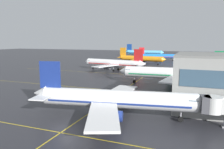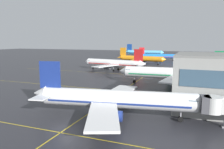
{
  "view_description": "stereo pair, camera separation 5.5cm",
  "coord_description": "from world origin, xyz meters",
  "px_view_note": "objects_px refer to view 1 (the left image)",
  "views": [
    {
      "loc": [
        20.94,
        -31.69,
        15.61
      ],
      "look_at": [
        -5.47,
        36.48,
        4.15
      ],
      "focal_mm": 34.91,
      "sensor_mm": 36.0,
      "label": 1
    },
    {
      "loc": [
        21.0,
        -31.67,
        15.61
      ],
      "look_at": [
        -5.47,
        36.48,
        4.15
      ],
      "focal_mm": 34.91,
      "sensor_mm": 36.0,
      "label": 2
    }
  ],
  "objects_px": {
    "airliner_front_gate": "(115,99)",
    "airliner_far_left_stand": "(140,59)",
    "airliner_second_row": "(174,73)",
    "airliner_third_row": "(113,63)",
    "airliner_distant_taxiway": "(144,52)",
    "airliner_far_right_stand": "(158,56)"
  },
  "relations": [
    {
      "from": "airliner_second_row",
      "to": "airliner_far_left_stand",
      "type": "xyz_separation_m",
      "value": [
        -27.81,
        64.48,
        -0.53
      ]
    },
    {
      "from": "airliner_far_left_stand",
      "to": "airliner_far_right_stand",
      "type": "bearing_deg",
      "value": 77.27
    },
    {
      "from": "airliner_second_row",
      "to": "airliner_far_left_stand",
      "type": "bearing_deg",
      "value": 113.33
    },
    {
      "from": "airliner_far_left_stand",
      "to": "airliner_far_right_stand",
      "type": "distance_m",
      "value": 29.87
    },
    {
      "from": "airliner_third_row",
      "to": "airliner_distant_taxiway",
      "type": "relative_size",
      "value": 0.95
    },
    {
      "from": "airliner_distant_taxiway",
      "to": "airliner_far_right_stand",
      "type": "bearing_deg",
      "value": -62.79
    },
    {
      "from": "airliner_third_row",
      "to": "airliner_distant_taxiway",
      "type": "xyz_separation_m",
      "value": [
        -8.07,
        104.85,
        0.21
      ]
    },
    {
      "from": "airliner_third_row",
      "to": "airliner_second_row",
      "type": "bearing_deg",
      "value": -39.74
    },
    {
      "from": "airliner_second_row",
      "to": "airliner_third_row",
      "type": "distance_m",
      "value": 42.99
    },
    {
      "from": "airliner_far_left_stand",
      "to": "airliner_distant_taxiway",
      "type": "distance_m",
      "value": 69.14
    },
    {
      "from": "airliner_front_gate",
      "to": "airliner_third_row",
      "type": "relative_size",
      "value": 0.99
    },
    {
      "from": "airliner_second_row",
      "to": "airliner_third_row",
      "type": "bearing_deg",
      "value": 140.26
    },
    {
      "from": "airliner_second_row",
      "to": "airliner_front_gate",
      "type": "bearing_deg",
      "value": -101.85
    },
    {
      "from": "airliner_front_gate",
      "to": "airliner_far_left_stand",
      "type": "distance_m",
      "value": 104.34
    },
    {
      "from": "airliner_far_right_stand",
      "to": "airliner_distant_taxiway",
      "type": "relative_size",
      "value": 0.84
    },
    {
      "from": "airliner_front_gate",
      "to": "airliner_second_row",
      "type": "xyz_separation_m",
      "value": [
        7.96,
        37.95,
        0.31
      ]
    },
    {
      "from": "airliner_distant_taxiway",
      "to": "airliner_second_row",
      "type": "bearing_deg",
      "value": -72.73
    },
    {
      "from": "airliner_front_gate",
      "to": "airliner_far_right_stand",
      "type": "height_order",
      "value": "airliner_front_gate"
    },
    {
      "from": "airliner_second_row",
      "to": "airliner_distant_taxiway",
      "type": "bearing_deg",
      "value": 107.27
    },
    {
      "from": "airliner_front_gate",
      "to": "airliner_third_row",
      "type": "distance_m",
      "value": 70.08
    },
    {
      "from": "airliner_second_row",
      "to": "airliner_far_left_stand",
      "type": "height_order",
      "value": "airliner_second_row"
    },
    {
      "from": "airliner_third_row",
      "to": "airliner_distant_taxiway",
      "type": "height_order",
      "value": "airliner_distant_taxiway"
    }
  ]
}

